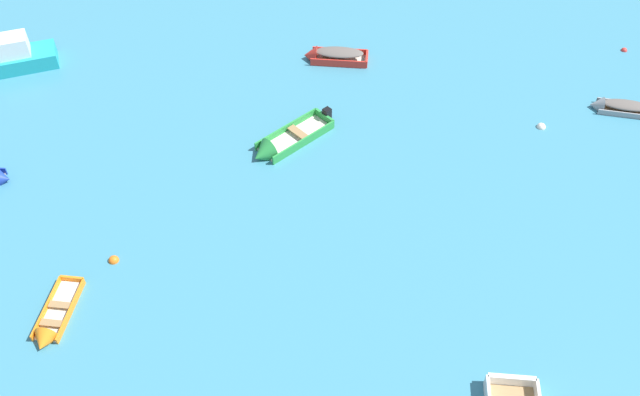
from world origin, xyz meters
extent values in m
cube|color=beige|center=(2.81, 28.13, 0.05)|extent=(2.69, 1.65, 0.09)
cube|color=red|center=(2.66, 27.66, 0.19)|extent=(2.54, 0.86, 0.37)
cube|color=red|center=(2.96, 28.60, 0.19)|extent=(2.54, 0.86, 0.37)
cube|color=red|center=(4.07, 27.73, 0.19)|extent=(0.39, 0.96, 0.37)
cone|color=red|center=(1.50, 28.55, 0.21)|extent=(0.86, 1.09, 0.95)
cube|color=#937047|center=(2.94, 28.09, 0.26)|extent=(0.53, 0.93, 0.03)
cube|color=#937047|center=(2.20, 28.32, 0.26)|extent=(0.53, 0.93, 0.03)
ellipsoid|color=#59514C|center=(2.81, 28.13, 0.47)|extent=(2.47, 1.54, 0.28)
cube|color=beige|center=(-0.28, 22.99, 0.05)|extent=(3.33, 2.57, 0.10)
cube|color=#288C3D|center=(0.01, 22.50, 0.20)|extent=(2.94, 1.79, 0.39)
cube|color=#288C3D|center=(-0.57, 23.48, 0.20)|extent=(2.94, 1.79, 0.39)
cube|color=#288C3D|center=(1.17, 23.85, 0.20)|extent=(0.67, 1.02, 0.39)
cone|color=#288C3D|center=(-1.79, 22.09, 0.22)|extent=(1.22, 1.33, 1.09)
cube|color=#937047|center=(-0.13, 23.08, 0.28)|extent=(0.82, 1.05, 0.03)
cube|color=black|center=(1.29, 23.93, 0.33)|extent=(0.42, 0.41, 0.55)
cube|color=teal|center=(-12.74, 30.70, 0.36)|extent=(4.99, 2.12, 0.73)
cube|color=white|center=(-12.26, 30.76, 1.18)|extent=(1.86, 1.31, 0.91)
cone|color=navy|center=(-11.97, 22.85, 0.18)|extent=(0.75, 0.96, 0.84)
cube|color=white|center=(4.02, 10.49, 0.26)|extent=(1.42, 0.56, 0.53)
cube|color=#99754C|center=(14.21, 21.80, 0.03)|extent=(2.39, 1.63, 0.06)
cube|color=gray|center=(14.04, 21.41, 0.13)|extent=(2.18, 0.99, 0.26)
cube|color=gray|center=(14.38, 22.19, 0.13)|extent=(2.18, 0.99, 0.26)
cone|color=gray|center=(13.08, 22.29, 0.14)|extent=(0.82, 0.96, 0.81)
cube|color=#937047|center=(14.32, 21.75, 0.18)|extent=(0.53, 0.79, 0.03)
ellipsoid|color=#59514C|center=(14.21, 21.80, 0.34)|extent=(2.19, 1.52, 0.25)
cube|color=beige|center=(-9.51, 16.11, 0.03)|extent=(1.50, 2.47, 0.07)
cube|color=orange|center=(-9.11, 15.98, 0.13)|extent=(0.84, 2.33, 0.27)
cube|color=orange|center=(-9.90, 16.25, 0.13)|extent=(0.84, 2.33, 0.27)
cube|color=orange|center=(-9.11, 17.27, 0.13)|extent=(0.80, 0.35, 0.27)
cone|color=orange|center=(-9.92, 14.91, 0.15)|extent=(0.94, 0.79, 0.80)
cube|color=#937047|center=(-9.46, 16.23, 0.19)|extent=(0.79, 0.48, 0.03)
cube|color=#937047|center=(-9.70, 15.56, 0.19)|extent=(0.79, 0.48, 0.03)
sphere|color=red|center=(16.60, 26.08, 0.00)|extent=(0.29, 0.29, 0.29)
sphere|color=silver|center=(10.17, 21.56, 0.00)|extent=(0.38, 0.38, 0.38)
sphere|color=orange|center=(-7.75, 17.93, 0.00)|extent=(0.38, 0.38, 0.38)
camera|label=1|loc=(-3.70, 1.83, 18.79)|focal=37.92mm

